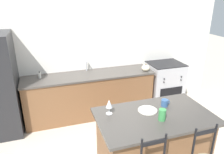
{
  "coord_description": "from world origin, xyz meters",
  "views": [
    {
      "loc": [
        -0.8,
        -3.58,
        2.4
      ],
      "look_at": [
        0.18,
        -0.56,
        1.16
      ],
      "focal_mm": 35.0,
      "sensor_mm": 36.0,
      "label": 1
    }
  ],
  "objects_px": {
    "dinner_plate": "(148,110)",
    "pumpkin_decoration": "(146,68)",
    "wine_glass": "(109,104)",
    "oven_range": "(164,83)",
    "soap_bottle": "(40,75)",
    "tumbler_cup": "(162,115)",
    "coffee_mug": "(165,103)"
  },
  "relations": [
    {
      "from": "dinner_plate",
      "to": "tumbler_cup",
      "type": "xyz_separation_m",
      "value": [
        0.06,
        -0.25,
        0.06
      ]
    },
    {
      "from": "oven_range",
      "to": "pumpkin_decoration",
      "type": "height_order",
      "value": "pumpkin_decoration"
    },
    {
      "from": "dinner_plate",
      "to": "tumbler_cup",
      "type": "relative_size",
      "value": 1.74
    },
    {
      "from": "pumpkin_decoration",
      "to": "coffee_mug",
      "type": "bearing_deg",
      "value": -106.9
    },
    {
      "from": "dinner_plate",
      "to": "tumbler_cup",
      "type": "height_order",
      "value": "tumbler_cup"
    },
    {
      "from": "pumpkin_decoration",
      "to": "soap_bottle",
      "type": "bearing_deg",
      "value": 173.18
    },
    {
      "from": "coffee_mug",
      "to": "soap_bottle",
      "type": "height_order",
      "value": "coffee_mug"
    },
    {
      "from": "oven_range",
      "to": "tumbler_cup",
      "type": "bearing_deg",
      "value": -122.12
    },
    {
      "from": "dinner_plate",
      "to": "tumbler_cup",
      "type": "bearing_deg",
      "value": -75.91
    },
    {
      "from": "dinner_plate",
      "to": "pumpkin_decoration",
      "type": "height_order",
      "value": "pumpkin_decoration"
    },
    {
      "from": "wine_glass",
      "to": "coffee_mug",
      "type": "height_order",
      "value": "wine_glass"
    },
    {
      "from": "oven_range",
      "to": "coffee_mug",
      "type": "xyz_separation_m",
      "value": [
        -1.02,
        -1.68,
        0.53
      ]
    },
    {
      "from": "dinner_plate",
      "to": "wine_glass",
      "type": "relative_size",
      "value": 1.3
    },
    {
      "from": "oven_range",
      "to": "soap_bottle",
      "type": "xyz_separation_m",
      "value": [
        -2.62,
        0.08,
        0.48
      ]
    },
    {
      "from": "pumpkin_decoration",
      "to": "tumbler_cup",
      "type": "bearing_deg",
      "value": -110.42
    },
    {
      "from": "dinner_plate",
      "to": "tumbler_cup",
      "type": "distance_m",
      "value": 0.27
    },
    {
      "from": "dinner_plate",
      "to": "pumpkin_decoration",
      "type": "distance_m",
      "value": 1.72
    },
    {
      "from": "oven_range",
      "to": "dinner_plate",
      "type": "distance_m",
      "value": 2.21
    },
    {
      "from": "coffee_mug",
      "to": "pumpkin_decoration",
      "type": "relative_size",
      "value": 0.77
    },
    {
      "from": "wine_glass",
      "to": "soap_bottle",
      "type": "xyz_separation_m",
      "value": [
        -0.83,
        1.72,
        -0.14
      ]
    },
    {
      "from": "pumpkin_decoration",
      "to": "oven_range",
      "type": "bearing_deg",
      "value": 16.41
    },
    {
      "from": "oven_range",
      "to": "coffee_mug",
      "type": "relative_size",
      "value": 7.58
    },
    {
      "from": "dinner_plate",
      "to": "soap_bottle",
      "type": "xyz_separation_m",
      "value": [
        -1.32,
        1.8,
        -0.02
      ]
    },
    {
      "from": "dinner_plate",
      "to": "wine_glass",
      "type": "distance_m",
      "value": 0.52
    },
    {
      "from": "coffee_mug",
      "to": "soap_bottle",
      "type": "xyz_separation_m",
      "value": [
        -1.6,
        1.76,
        -0.05
      ]
    },
    {
      "from": "tumbler_cup",
      "to": "pumpkin_decoration",
      "type": "distance_m",
      "value": 1.93
    },
    {
      "from": "dinner_plate",
      "to": "soap_bottle",
      "type": "relative_size",
      "value": 1.9
    },
    {
      "from": "pumpkin_decoration",
      "to": "soap_bottle",
      "type": "xyz_separation_m",
      "value": [
        -2.06,
        0.25,
        -0.01
      ]
    },
    {
      "from": "oven_range",
      "to": "wine_glass",
      "type": "distance_m",
      "value": 2.51
    },
    {
      "from": "oven_range",
      "to": "soap_bottle",
      "type": "distance_m",
      "value": 2.67
    },
    {
      "from": "wine_glass",
      "to": "pumpkin_decoration",
      "type": "height_order",
      "value": "wine_glass"
    },
    {
      "from": "wine_glass",
      "to": "pumpkin_decoration",
      "type": "distance_m",
      "value": 1.92
    }
  ]
}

